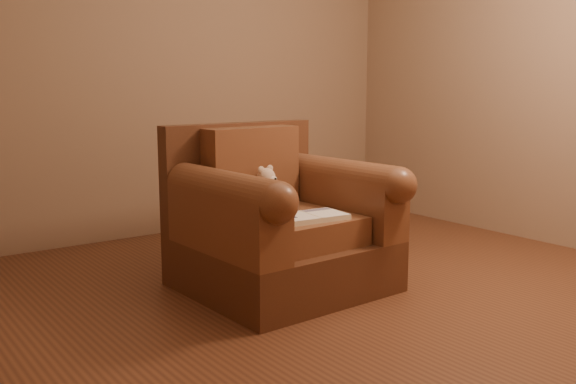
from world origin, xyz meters
TOP-DOWN VIEW (x-y plane):
  - floor at (0.00, 0.00)m, footprint 4.00×4.00m
  - armchair at (-0.27, 0.32)m, footprint 1.10×1.05m
  - teddy_bear at (-0.26, 0.41)m, footprint 0.19×0.22m
  - guidebook at (-0.26, 0.02)m, footprint 0.41×0.27m
  - side_table at (0.66, 0.69)m, footprint 0.43×0.43m

SIDE VIEW (x-z plane):
  - floor at x=0.00m, z-range 0.00..0.00m
  - side_table at x=0.66m, z-range 0.02..0.62m
  - armchair at x=-0.27m, z-range -0.11..0.85m
  - guidebook at x=-0.26m, z-range 0.46..0.49m
  - teddy_bear at x=-0.26m, z-range 0.42..0.69m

